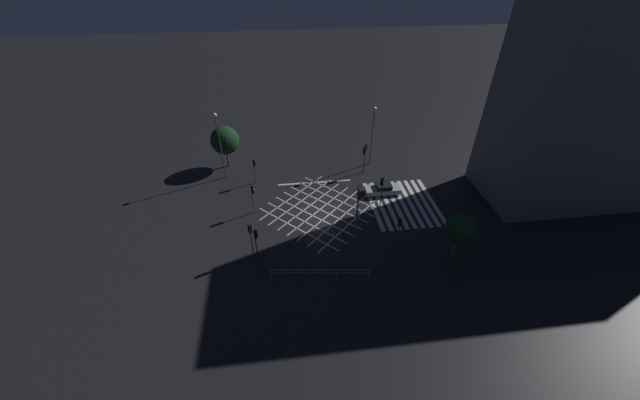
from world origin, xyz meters
name	(u,v)px	position (x,y,z in m)	size (l,w,h in m)	color
ground_plane	(320,209)	(0.00, 0.00, 0.00)	(200.00, 200.00, 0.00)	black
road_markings	(372,204)	(0.24, -6.23, 0.00)	(14.09, 20.85, 0.01)	silver
traffic_light_median_north	(253,194)	(0.40, 7.46, 2.65)	(0.36, 0.39, 3.71)	#424244
traffic_light_nw_cross	(256,238)	(-6.59, 7.02, 2.36)	(0.36, 0.39, 3.29)	#424244
traffic_light_se_main	(366,153)	(7.50, -6.94, 2.93)	(0.39, 0.36, 4.10)	#424244
traffic_light_median_south	(382,186)	(-0.37, -6.96, 2.91)	(0.36, 0.39, 4.08)	#424244
traffic_light_ne_cross	(254,166)	(6.59, 7.45, 2.48)	(0.36, 0.39, 3.46)	#424244
traffic_light_se_cross	(364,155)	(7.13, -6.64, 2.81)	(0.36, 0.39, 3.93)	#424244
traffic_light_nw_main	(251,234)	(-6.67, 7.46, 2.95)	(0.39, 0.36, 4.13)	#424244
traffic_light_sw_main	(399,226)	(-6.54, -7.17, 2.34)	(0.39, 0.36, 3.27)	#424244
street_lamp_east	(373,124)	(9.39, -8.14, 5.95)	(0.53, 0.53, 8.34)	#424244
street_lamp_west	(218,134)	(8.40, 11.45, 6.19)	(0.50, 0.50, 8.94)	#424244
street_lamp_far	(357,217)	(-9.33, -2.01, 6.24)	(0.45, 0.45, 9.61)	#424244
street_tree_near	(460,228)	(-9.39, -11.88, 3.95)	(2.79, 2.79, 5.37)	brown
street_tree_far	(225,140)	(11.35, 11.29, 3.89)	(3.77, 3.77, 5.79)	brown
waiting_car	(383,189)	(2.34, -8.07, 0.61)	(1.75, 4.33, 1.32)	#B7BABC
pedestrian_railing	(320,272)	(-10.17, 1.27, 0.68)	(1.16, 8.99, 1.05)	#B7B7BC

